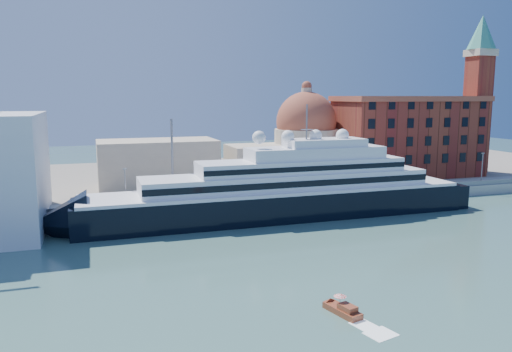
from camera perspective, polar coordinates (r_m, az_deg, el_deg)
name	(u,v)px	position (r m, az deg, el deg)	size (l,w,h in m)	color
ground	(326,249)	(84.51, 7.99, -8.29)	(400.00, 400.00, 0.00)	#365D58
quay	(260,202)	(114.64, 0.46, -2.93)	(180.00, 10.00, 2.50)	gray
land	(217,176)	(153.42, -4.49, 0.00)	(260.00, 72.00, 2.00)	slate
quay_fence	(267,197)	(110.10, 1.21, -2.45)	(180.00, 0.10, 1.20)	slate
superyacht	(267,196)	(103.01, 1.22, -2.32)	(91.96, 12.75, 27.48)	black
service_barge	(109,229)	(97.02, -16.43, -5.79)	(13.18, 6.45, 2.84)	white
water_taxi	(343,309)	(60.88, 9.93, -14.78)	(2.94, 5.43, 2.46)	maroon
warehouse	(408,136)	(152.69, 17.03, 4.43)	(43.00, 19.00, 23.25)	maroon
campanile	(479,84)	(167.37, 24.09, 9.54)	(8.40, 8.40, 47.00)	maroon
church	(254,149)	(137.39, -0.21, 3.14)	(66.00, 18.00, 25.50)	beige
lamp_posts	(207,168)	(108.10, -5.61, 0.92)	(120.80, 2.40, 18.00)	slate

